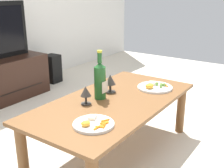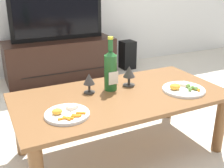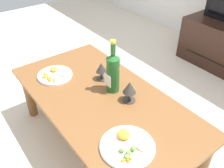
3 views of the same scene
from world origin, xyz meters
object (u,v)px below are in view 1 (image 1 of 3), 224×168
at_px(goblet_left, 86,92).
at_px(dinner_plate_right, 155,87).
at_px(dining_table, 114,109).
at_px(goblet_right, 110,81).
at_px(wine_bottle, 100,79).
at_px(floor_speaker, 53,69).
at_px(dinner_plate_left, 93,124).

xyz_separation_m(goblet_left, dinner_plate_right, (0.56, -0.24, -0.07)).
relative_size(dining_table, goblet_right, 9.68).
height_order(dining_table, wine_bottle, wine_bottle).
relative_size(dining_table, dinner_plate_right, 4.83).
xyz_separation_m(dining_table, dinner_plate_right, (0.39, -0.13, 0.08)).
height_order(dining_table, goblet_right, goblet_right).
bearing_deg(floor_speaker, dinner_plate_left, -129.43).
relative_size(dining_table, dinner_plate_left, 5.51).
height_order(floor_speaker, dinner_plate_right, dinner_plate_right).
height_order(goblet_right, dinner_plate_left, goblet_right).
bearing_deg(dining_table, wine_bottle, 103.37).
relative_size(dining_table, goblet_left, 10.39).
bearing_deg(goblet_right, floor_speaker, 60.87).
bearing_deg(dining_table, goblet_right, 43.37).
xyz_separation_m(goblet_right, dinner_plate_left, (-0.52, -0.24, -0.08)).
bearing_deg(goblet_left, goblet_right, -0.00).
xyz_separation_m(floor_speaker, dinner_plate_left, (-1.37, -1.76, 0.26)).
height_order(floor_speaker, goblet_right, goblet_right).
bearing_deg(goblet_left, dining_table, -34.04).
bearing_deg(floor_speaker, dinner_plate_right, -109.77).
xyz_separation_m(dining_table, floor_speaker, (0.97, 1.64, -0.18)).
bearing_deg(floor_speaker, goblet_right, -120.80).
height_order(goblet_left, dinner_plate_right, goblet_left).
relative_size(wine_bottle, dinner_plate_left, 1.45).
bearing_deg(dinner_plate_right, goblet_right, 138.51).
relative_size(floor_speaker, wine_bottle, 1.04).
bearing_deg(goblet_left, floor_speaker, 53.17).
xyz_separation_m(floor_speaker, goblet_right, (-0.85, -1.52, 0.34)).
bearing_deg(dinner_plate_right, dinner_plate_left, -179.92).
distance_m(wine_bottle, dinner_plate_left, 0.46).
height_order(wine_bottle, dinner_plate_left, wine_bottle).
distance_m(dining_table, dinner_plate_left, 0.42).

